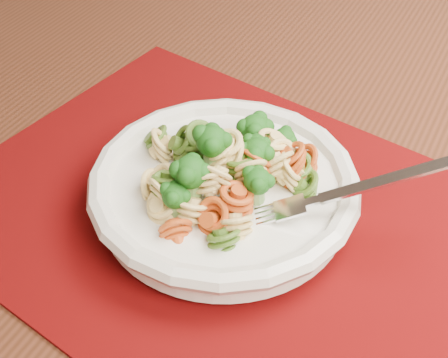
% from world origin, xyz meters
% --- Properties ---
extents(dining_table, '(1.66, 1.20, 0.75)m').
position_xyz_m(dining_table, '(-0.63, 0.36, 0.66)').
color(dining_table, '#4B2415').
rests_on(dining_table, ground).
extents(placemat, '(0.56, 0.49, 0.00)m').
position_xyz_m(placemat, '(-0.69, 0.24, 0.75)').
color(placemat, '#520403').
rests_on(placemat, dining_table).
extents(pasta_bowl, '(0.24, 0.24, 0.05)m').
position_xyz_m(pasta_bowl, '(-0.69, 0.24, 0.78)').
color(pasta_bowl, silver).
rests_on(pasta_bowl, placemat).
extents(pasta_broccoli_heap, '(0.20, 0.20, 0.06)m').
position_xyz_m(pasta_broccoli_heap, '(-0.69, 0.24, 0.80)').
color(pasta_broccoli_heap, '#E7BE72').
rests_on(pasta_broccoli_heap, pasta_bowl).
extents(fork, '(0.18, 0.09, 0.08)m').
position_xyz_m(fork, '(-0.62, 0.22, 0.80)').
color(fork, silver).
rests_on(fork, pasta_bowl).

